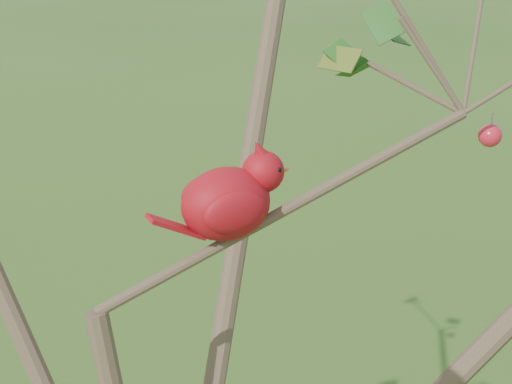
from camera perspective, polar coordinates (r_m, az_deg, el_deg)
crabapple_tree at (r=0.92m, az=-7.27°, el=-2.99°), size 2.35×2.05×2.95m
cardinal at (r=1.06m, az=-2.04°, el=-0.58°), size 0.23×0.12×0.16m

